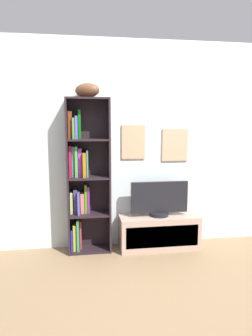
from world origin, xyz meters
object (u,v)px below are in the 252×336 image
bookshelf (84,179)px  football (87,90)px  tv_stand (159,232)px  television (159,199)px

bookshelf → football: (0.05, -0.03, 0.98)m
bookshelf → football: size_ratio=6.28×
football → tv_stand: bearing=-2.9°
bookshelf → football: 0.98m
bookshelf → tv_stand: bearing=-4.8°
television → tv_stand: bearing=-90.0°
bookshelf → tv_stand: size_ratio=1.86×
football → television: 1.48m
football → tv_stand: 1.82m
television → football: bearing=177.2°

